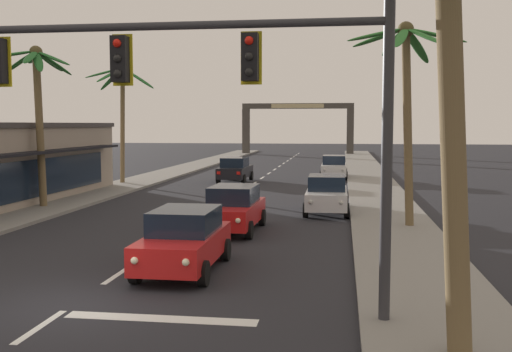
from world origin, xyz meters
TOP-DOWN VIEW (x-y plane):
  - ground_plane at (0.00, 0.00)m, footprint 220.00×220.00m
  - sidewalk_right at (7.80, 20.00)m, footprint 3.20×110.00m
  - sidewalk_left at (-7.80, 20.00)m, footprint 3.20×110.00m
  - lane_markings at (0.44, 20.34)m, footprint 4.28×89.15m
  - traffic_signal_mast at (2.99, -0.41)m, footprint 10.73×0.41m
  - sedan_lead_at_stop_bar at (1.64, 3.40)m, footprint 1.95×4.45m
  - sedan_third_in_queue at (1.86, 9.58)m, footprint 2.04×4.49m
  - sedan_oncoming_far at (-1.44, 28.45)m, footprint 2.04×4.49m
  - sedan_parked_nearest_kerb at (5.16, 14.69)m, footprint 1.98×4.46m
  - sedan_parked_mid_kerb at (5.23, 32.09)m, footprint 1.97×4.46m
  - palm_left_second at (-8.13, 14.18)m, footprint 3.56×3.66m
  - palm_left_third at (-8.37, 25.62)m, footprint 4.25×4.53m
  - palm_right_nearest at (7.48, -2.15)m, footprint 4.60×4.18m
  - palm_right_second at (8.12, 11.02)m, footprint 4.40×4.14m
  - town_gateway_arch at (0.00, 66.91)m, footprint 14.53×0.90m

SIDE VIEW (x-z plane):
  - ground_plane at x=0.00m, z-range 0.00..0.00m
  - lane_markings at x=0.44m, z-range 0.00..0.01m
  - sidewalk_right at x=7.80m, z-range 0.00..0.14m
  - sidewalk_left at x=-7.80m, z-range 0.00..0.14m
  - sedan_lead_at_stop_bar at x=1.64m, z-range 0.01..1.69m
  - sedan_third_in_queue at x=1.86m, z-range 0.01..1.69m
  - sedan_oncoming_far at x=-1.44m, z-range 0.01..1.69m
  - sedan_parked_nearest_kerb at x=5.16m, z-range 0.01..1.69m
  - sedan_parked_mid_kerb at x=5.23m, z-range 0.01..1.69m
  - town_gateway_arch at x=0.00m, z-range 0.98..7.63m
  - traffic_signal_mast at x=2.99m, z-range 1.45..8.18m
  - palm_right_nearest at x=7.48m, z-range 1.50..9.32m
  - palm_left_second at x=-8.13m, z-range 1.73..9.28m
  - palm_right_second at x=8.12m, z-range 1.93..9.67m
  - palm_left_third at x=-8.37m, z-range 2.05..9.88m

